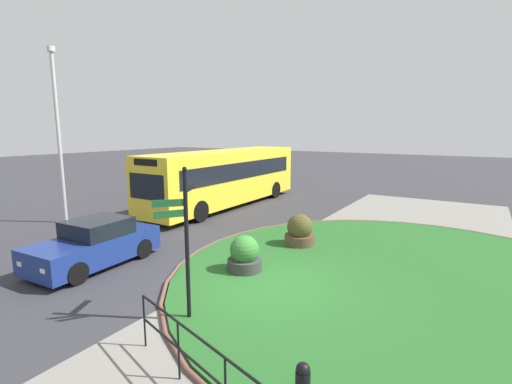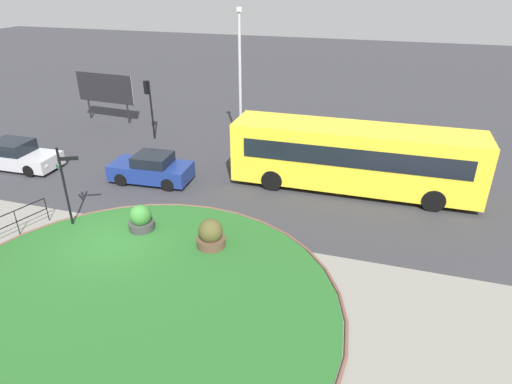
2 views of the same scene
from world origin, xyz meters
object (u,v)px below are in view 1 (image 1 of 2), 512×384
Objects in this scene: signpost_directional at (184,234)px; planter_kerbside at (300,232)px; bus_yellow at (225,176)px; lamppost_tall at (58,131)px; planter_near_signpost at (245,257)px; car_far_lane at (95,244)px.

planter_kerbside is (6.05, 0.10, -1.45)m from signpost_directional.
bus_yellow is 9.34× the size of planter_kerbside.
planter_near_signpost is (-0.70, -10.27, -3.62)m from lamppost_tall.
bus_yellow is 9.87× the size of planter_near_signpost.
car_far_lane reaches higher than planter_near_signpost.
signpost_directional is at bearing -108.81° from lamppost_tall.
planter_near_signpost is (-7.58, -6.30, -1.14)m from bus_yellow.
lamppost_tall is at bearing -116.92° from car_far_lane.
planter_kerbside is at bearing 55.56° from bus_yellow.
planter_near_signpost is 3.12m from planter_kerbside.
lamppost_tall reaches higher than planter_near_signpost.
lamppost_tall is (-6.88, 3.97, 2.48)m from bus_yellow.
planter_near_signpost is at bearing -93.89° from lamppost_tall.
signpost_directional reaches higher than planter_kerbside.
car_far_lane is 3.32× the size of planter_kerbside.
car_far_lane is 4.71m from planter_near_signpost.
bus_yellow is at bearing 32.57° from signpost_directional.
planter_kerbside is (-4.47, -6.62, -1.11)m from bus_yellow.
bus_yellow is 2.82× the size of car_far_lane.
bus_yellow reaches higher than car_far_lane.
car_far_lane is at bearing 11.48° from bus_yellow.
planter_near_signpost is at bearing 110.44° from car_far_lane.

